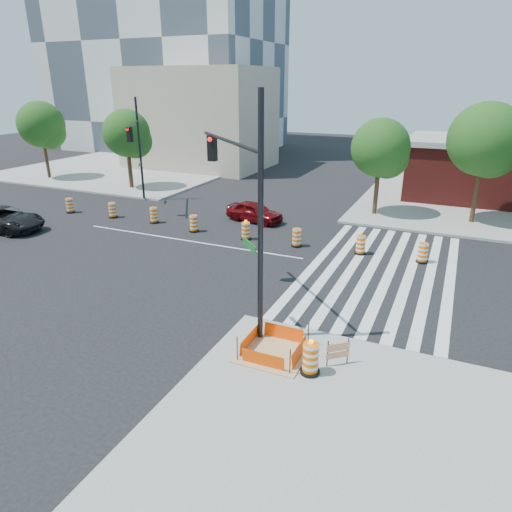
{
  "coord_description": "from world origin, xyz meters",
  "views": [
    {
      "loc": [
        13.79,
        -21.12,
        8.6
      ],
      "look_at": [
        6.1,
        -3.97,
        1.4
      ],
      "focal_mm": 32.0,
      "sensor_mm": 36.0,
      "label": 1
    }
  ],
  "objects_px": {
    "red_coupe": "(255,212)",
    "dark_suv": "(3,219)",
    "signal_pole_se": "(242,190)",
    "signal_pole_nw": "(137,142)"
  },
  "relations": [
    {
      "from": "red_coupe",
      "to": "signal_pole_se",
      "type": "bearing_deg",
      "value": -146.97
    },
    {
      "from": "signal_pole_nw",
      "to": "red_coupe",
      "type": "bearing_deg",
      "value": 55.81
    },
    {
      "from": "red_coupe",
      "to": "signal_pole_nw",
      "type": "distance_m",
      "value": 10.17
    },
    {
      "from": "signal_pole_se",
      "to": "dark_suv",
      "type": "bearing_deg",
      "value": 31.58
    },
    {
      "from": "dark_suv",
      "to": "signal_pole_se",
      "type": "distance_m",
      "value": 19.35
    },
    {
      "from": "dark_suv",
      "to": "signal_pole_se",
      "type": "xyz_separation_m",
      "value": [
        18.38,
        -4.19,
        4.37
      ]
    },
    {
      "from": "signal_pole_se",
      "to": "signal_pole_nw",
      "type": "bearing_deg",
      "value": 3.19
    },
    {
      "from": "dark_suv",
      "to": "signal_pole_se",
      "type": "height_order",
      "value": "signal_pole_se"
    },
    {
      "from": "red_coupe",
      "to": "signal_pole_nw",
      "type": "relative_size",
      "value": 0.52
    },
    {
      "from": "red_coupe",
      "to": "dark_suv",
      "type": "distance_m",
      "value": 15.56
    }
  ]
}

